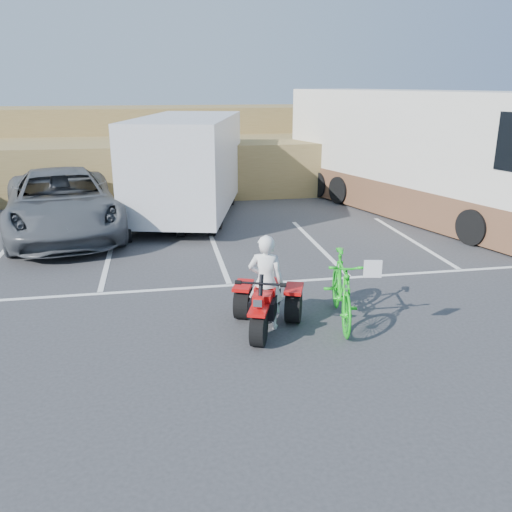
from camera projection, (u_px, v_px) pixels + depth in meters
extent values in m
plane|color=#343436|center=(248.00, 334.00, 9.34)|extent=(100.00, 100.00, 0.00)
cube|color=white|center=(109.00, 256.00, 13.56)|extent=(0.12, 5.00, 0.01)
cube|color=white|center=(216.00, 250.00, 14.02)|extent=(0.12, 5.00, 0.01)
cube|color=white|center=(317.00, 245.00, 14.48)|extent=(0.12, 5.00, 0.01)
cube|color=white|center=(411.00, 240.00, 14.94)|extent=(0.12, 5.00, 0.01)
cube|color=white|center=(499.00, 235.00, 15.40)|extent=(0.12, 5.00, 0.01)
cube|color=white|center=(230.00, 285.00, 11.58)|extent=(28.00, 0.12, 0.01)
cube|color=olive|center=(191.00, 163.00, 22.15)|extent=(40.00, 6.00, 2.00)
cube|color=olive|center=(186.00, 131.00, 25.12)|extent=(40.00, 4.00, 2.20)
imported|color=white|center=(266.00, 282.00, 9.37)|extent=(0.72, 0.59, 1.69)
imported|color=#14BF19|center=(342.00, 289.00, 9.64)|extent=(0.99, 2.21, 1.28)
imported|color=#4C4F54|center=(62.00, 203.00, 15.33)|extent=(4.15, 6.93, 1.80)
cube|color=silver|center=(188.00, 162.00, 17.22)|extent=(4.26, 7.19, 2.81)
cylinder|color=black|center=(190.00, 203.00, 17.63)|extent=(2.59, 1.37, 0.79)
cube|color=silver|center=(414.00, 152.00, 17.65)|extent=(5.82, 11.02, 3.86)
cube|color=brown|center=(410.00, 194.00, 18.08)|extent=(5.87, 11.04, 1.07)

